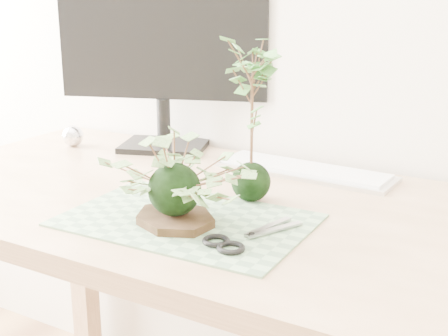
{
  "coord_description": "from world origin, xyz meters",
  "views": [
    {
      "loc": [
        0.53,
        0.24,
        1.15
      ],
      "look_at": [
        0.0,
        1.14,
        0.84
      ],
      "focal_mm": 50.0,
      "sensor_mm": 36.0,
      "label": 1
    }
  ],
  "objects_px": {
    "desk": "(256,251)",
    "keyboard": "(304,170)",
    "ivy_kokedama": "(174,165)",
    "maple_kokedama": "(252,86)",
    "monitor": "(163,43)"
  },
  "relations": [
    {
      "from": "maple_kokedama",
      "to": "monitor",
      "type": "relative_size",
      "value": 0.64
    },
    {
      "from": "maple_kokedama",
      "to": "monitor",
      "type": "height_order",
      "value": "monitor"
    },
    {
      "from": "ivy_kokedama",
      "to": "monitor",
      "type": "xyz_separation_m",
      "value": [
        -0.33,
        0.43,
        0.16
      ]
    },
    {
      "from": "desk",
      "to": "monitor",
      "type": "height_order",
      "value": "monitor"
    },
    {
      "from": "monitor",
      "to": "keyboard",
      "type": "bearing_deg",
      "value": -23.92
    },
    {
      "from": "desk",
      "to": "maple_kokedama",
      "type": "xyz_separation_m",
      "value": [
        -0.03,
        0.03,
        0.31
      ]
    },
    {
      "from": "ivy_kokedama",
      "to": "keyboard",
      "type": "relative_size",
      "value": 0.67
    },
    {
      "from": "ivy_kokedama",
      "to": "keyboard",
      "type": "xyz_separation_m",
      "value": [
        0.07,
        0.4,
        -0.1
      ]
    },
    {
      "from": "desk",
      "to": "monitor",
      "type": "relative_size",
      "value": 3.16
    },
    {
      "from": "keyboard",
      "to": "monitor",
      "type": "distance_m",
      "value": 0.48
    },
    {
      "from": "keyboard",
      "to": "desk",
      "type": "bearing_deg",
      "value": -84.66
    },
    {
      "from": "monitor",
      "to": "maple_kokedama",
      "type": "bearing_deg",
      "value": -53.2
    },
    {
      "from": "ivy_kokedama",
      "to": "maple_kokedama",
      "type": "distance_m",
      "value": 0.22
    },
    {
      "from": "desk",
      "to": "keyboard",
      "type": "height_order",
      "value": "keyboard"
    },
    {
      "from": "desk",
      "to": "maple_kokedama",
      "type": "relative_size",
      "value": 4.95
    }
  ]
}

